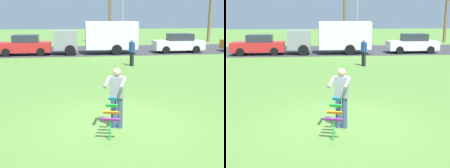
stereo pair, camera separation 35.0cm
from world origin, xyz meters
TOP-DOWN VIEW (x-y plane):
  - ground_plane at (0.00, 0.00)m, footprint 120.00×120.00m
  - road_strip at (0.00, 18.54)m, footprint 120.00×8.00m
  - person_kite_flyer at (-0.06, -0.35)m, footprint 0.70×0.76m
  - kite_held at (-0.31, -1.06)m, footprint 0.53×0.70m
  - parked_car_red at (-4.97, 16.14)m, footprint 4.25×1.94m
  - parked_truck_grey_van at (1.15, 16.14)m, footprint 6.73×2.20m
  - parked_car_white at (7.79, 16.14)m, footprint 4.21×1.85m
  - streetlight_pole at (4.20, 23.84)m, footprint 0.24×1.65m
  - person_walker_near at (2.47, 9.90)m, footprint 0.36×0.52m

SIDE VIEW (x-z plane):
  - ground_plane at x=0.00m, z-range 0.00..0.00m
  - road_strip at x=0.00m, z-range 0.00..0.01m
  - kite_held at x=-0.31m, z-range 0.16..1.20m
  - parked_car_red at x=-4.97m, z-range -0.03..1.57m
  - parked_car_white at x=7.79m, z-range -0.03..1.57m
  - person_walker_near at x=2.47m, z-range 0.07..1.80m
  - person_kite_flyer at x=-0.06m, z-range 0.09..1.82m
  - parked_truck_grey_van at x=1.15m, z-range 0.10..2.72m
  - streetlight_pole at x=4.20m, z-range 0.50..7.50m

